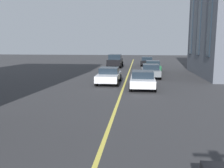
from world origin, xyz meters
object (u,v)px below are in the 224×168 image
(car_green_oncoming, at_px, (152,66))
(car_white_mid, at_px, (109,75))
(car_black_parked_b, at_px, (115,61))
(car_grey_trailing, at_px, (151,71))
(car_black_near, at_px, (147,61))
(car_white_parked_a, at_px, (143,79))

(car_green_oncoming, bearing_deg, car_white_mid, 155.75)
(car_black_parked_b, bearing_deg, car_white_mid, -176.54)
(car_grey_trailing, xyz_separation_m, car_white_mid, (-4.14, 3.76, 0.00))
(car_black_near, xyz_separation_m, car_grey_trailing, (-13.60, 0.01, 0.00))
(car_grey_trailing, distance_m, car_white_mid, 5.60)
(car_black_near, height_order, car_black_parked_b, car_black_parked_b)
(car_white_parked_a, distance_m, car_black_parked_b, 17.30)
(car_green_oncoming, height_order, car_black_parked_b, car_black_parked_b)
(car_white_parked_a, xyz_separation_m, car_black_near, (19.86, -0.91, 0.00))
(car_green_oncoming, xyz_separation_m, car_black_parked_b, (5.39, 5.11, 0.27))
(car_green_oncoming, bearing_deg, car_grey_trailing, 174.99)
(car_green_oncoming, distance_m, car_white_parked_a, 11.57)
(car_grey_trailing, bearing_deg, car_green_oncoming, -5.01)
(car_black_near, bearing_deg, car_green_oncoming, -176.96)
(car_green_oncoming, xyz_separation_m, car_white_parked_a, (-11.49, 1.36, 0.00))
(car_green_oncoming, height_order, car_black_near, same)
(car_green_oncoming, relative_size, car_black_near, 1.00)
(car_grey_trailing, bearing_deg, car_white_parked_a, 171.82)
(car_green_oncoming, bearing_deg, car_white_parked_a, 173.26)
(car_black_parked_b, bearing_deg, car_green_oncoming, -136.51)
(car_green_oncoming, distance_m, car_black_near, 8.38)
(car_white_mid, bearing_deg, car_black_parked_b, 3.46)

